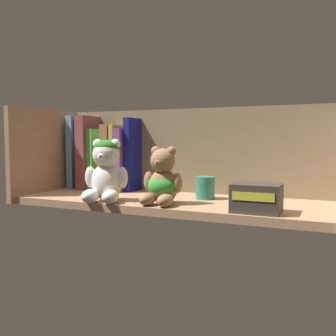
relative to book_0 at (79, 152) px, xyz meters
The scene contains 16 objects.
shelf_board 42.20cm from the book_0, 17.12° to the right, with size 82.24×28.03×2.00cm, color #A87F5B.
shelf_back_panel 38.54cm from the book_0, ahead, with size 84.64×1.20×27.02cm, color #76664A.
shelf_side_panel_left 12.34cm from the book_0, 106.41° to the right, with size 1.60×30.43×27.02cm, color #A87F5B.
book_0 is the anchor object (origin of this frame).
book_1 2.65cm from the book_0, ahead, with size 2.32×9.24×22.08cm, color #612D46.
book_2 5.53cm from the book_0, ahead, with size 3.22×14.75×23.29cm, color brown.
book_3 8.65cm from the book_0, ahead, with size 2.07×12.64×19.20cm, color #4BC149.
book_4 11.77cm from the book_0, ahead, with size 3.04×9.48×15.92cm, color gold.
book_5 14.34cm from the book_0, ahead, with size 2.80×14.17×20.42cm, color #8C5E44.
book_6 16.74cm from the book_0, ahead, with size 1.61×13.65×20.35cm, color gold.
book_7 19.09cm from the book_0, ahead, with size 2.57×14.82×19.16cm, color #6E3F84.
book_8 21.47cm from the book_0, ahead, with size 2.01×11.39×22.39cm, color navy.
teddy_bear_larger 32.92cm from the book_0, 40.96° to the right, with size 11.93×12.39×15.97cm.
teddy_bear_smaller 44.94cm from the book_0, 26.13° to the right, with size 10.24×10.63×14.17cm.
pillar_candle 48.45cm from the book_0, ahead, with size 5.11×5.11×6.00cm, color #2D7A66.
small_product_box 67.17cm from the book_0, 18.41° to the right, with size 10.38×7.88×6.28cm.
Camera 1 is at (40.64, -91.47, 17.78)cm, focal length 40.49 mm.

